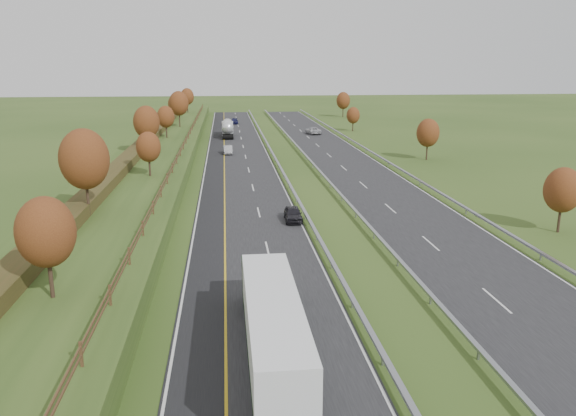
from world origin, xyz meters
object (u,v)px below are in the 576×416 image
object	(u,v)px
car_dark_near	(293,214)
car_oncoming	(313,131)
road_tanker	(228,128)
car_silver_mid	(228,150)
box_lorry	(272,322)
car_small_far	(234,121)

from	to	relation	value
car_dark_near	car_oncoming	xyz separation A→B (m)	(12.68, 69.05, 0.06)
road_tanker	car_silver_mid	xyz separation A→B (m)	(-0.14, -23.60, -1.14)
box_lorry	car_silver_mid	size ratio (longest dim) A/B	3.90
box_lorry	car_silver_mid	world-z (taller)	box_lorry
box_lorry	car_oncoming	distance (m)	97.22
car_silver_mid	car_small_far	world-z (taller)	car_silver_mid
car_oncoming	car_silver_mid	bearing A→B (deg)	46.67
car_silver_mid	car_oncoming	xyz separation A→B (m)	(18.68, 25.93, 0.07)
car_dark_near	car_oncoming	bearing A→B (deg)	81.36
box_lorry	car_small_far	distance (m)	119.18
car_silver_mid	car_small_far	size ratio (longest dim) A/B	0.95
car_small_far	car_oncoming	world-z (taller)	car_oncoming
box_lorry	car_silver_mid	xyz separation A→B (m)	(-1.70, 69.79, -1.60)
car_dark_near	car_small_far	size ratio (longest dim) A/B	0.93
box_lorry	car_small_far	bearing A→B (deg)	89.84
road_tanker	car_silver_mid	size ratio (longest dim) A/B	2.69
box_lorry	car_oncoming	world-z (taller)	box_lorry
car_dark_near	car_oncoming	world-z (taller)	car_oncoming
road_tanker	car_dark_near	distance (m)	66.99
road_tanker	box_lorry	bearing A→B (deg)	-89.04
box_lorry	road_tanker	world-z (taller)	box_lorry
box_lorry	car_dark_near	size ratio (longest dim) A/B	3.99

